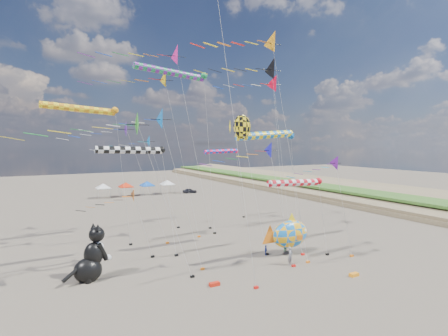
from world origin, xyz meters
The scene contains 30 objects.
ground centered at (0.00, 0.00, 0.00)m, with size 260.00×260.00×0.00m, color brown.
delta_kite_0 centered at (6.97, 4.88, 9.89)m, with size 7.79×1.66×11.11m.
delta_kite_2 centered at (-5.06, 20.00, 19.87)m, with size 12.64×2.46×21.40m.
delta_kite_3 centered at (-2.33, 23.42, 23.68)m, with size 15.64×3.10×25.46m.
delta_kite_4 centered at (-1.09, 5.49, 11.18)m, with size 9.12×1.70×12.44m.
delta_kite_5 centered at (-9.64, 9.10, 14.15)m, with size 9.96×2.15×15.52m.
delta_kite_6 centered at (-0.22, 5.67, 21.08)m, with size 11.64×2.21×22.51m.
delta_kite_7 centered at (10.63, 20.09, 20.73)m, with size 12.33×2.77×22.36m.
delta_kite_8 centered at (-6.28, 25.95, 12.17)m, with size 10.87×1.90×13.49m.
delta_kite_9 centered at (6.13, 14.48, 21.18)m, with size 12.27×3.13×22.95m.
delta_kite_10 centered at (-11.81, 15.02, 6.61)m, with size 7.17×1.52×7.78m.
delta_kite_11 centered at (-13.16, 7.78, 13.44)m, with size 13.57×2.16×14.87m.
delta_kite_12 centered at (-10.86, 19.19, 13.56)m, with size 11.29×2.03×14.91m.
windsock_0 centered at (3.85, 6.53, 8.17)m, with size 8.25×0.73×8.58m.
windsock_1 centered at (-14.61, 20.71, 15.92)m, with size 9.42×0.79×16.39m.
windsock_2 centered at (-10.75, 14.19, 11.46)m, with size 8.28×0.74×11.90m.
windsock_3 centered at (-4.04, 20.52, 20.83)m, with size 10.88×0.87×21.34m.
windsock_4 centered at (6.70, 27.53, 10.87)m, with size 7.30×0.68×11.30m.
windsock_5 centered at (4.27, 12.19, 13.10)m, with size 9.23×0.90×13.59m.
angelfish_kite centered at (0.27, 11.74, 13.88)m, with size 3.74×3.02×15.31m.
cat_inflatable centered at (-15.40, 11.62, 2.50)m, with size 3.71×1.85×5.00m, color black, non-canonical shape.
fish_inflatable centered at (4.84, 8.81, 2.25)m, with size 6.12×2.12×4.60m.
person_adult centered at (2.69, 6.09, 0.92)m, with size 0.67×0.44×1.85m, color slate.
child_green centered at (5.02, 9.59, 0.62)m, with size 0.61×0.47×1.25m, color #1D723C.
child_blue centered at (2.33, 9.75, 0.56)m, with size 0.65×0.27×1.12m, color navy.
kite_bag_0 centered at (8.89, 13.97, 0.15)m, with size 0.90×0.44×0.30m, color blue.
kite_bag_1 centered at (-6.36, 5.15, 0.15)m, with size 0.90×0.44×0.30m, color red.
kite_bag_2 centered at (5.87, 0.88, 0.15)m, with size 0.90×0.44×0.30m, color orange.
tent_row centered at (1.50, 60.00, 3.15)m, with size 19.20×4.20×3.80m.
parked_car centered at (14.05, 58.00, 0.58)m, with size 1.37×3.41×1.16m, color #26262D.
Camera 1 is at (-19.69, -20.75, 12.17)m, focal length 28.00 mm.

